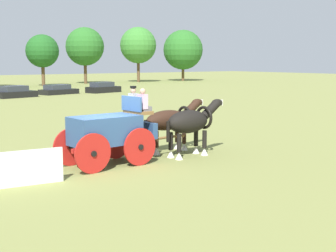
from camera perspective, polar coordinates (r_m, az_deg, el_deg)
ground_plane at (r=17.46m, az=-7.49°, el=-4.72°), size 220.00×220.00×0.00m
show_wagon at (r=17.32m, az=-7.10°, el=-0.61°), size 5.53×1.89×2.83m
draft_horse_near at (r=19.82m, az=0.24°, el=0.59°), size 3.18×1.00×2.13m
draft_horse_off at (r=18.83m, az=2.73°, el=0.39°), size 2.99×1.06×2.21m
parked_vehicle_e at (r=51.25m, az=-17.83°, el=3.85°), size 4.35×2.61×1.22m
parked_vehicle_f at (r=55.06m, az=-13.03°, el=4.22°), size 4.53×2.85×1.08m
parked_vehicle_g at (r=57.06m, az=-7.80°, el=4.55°), size 4.38×2.68×1.25m
tree_e at (r=72.96m, az=-14.85°, el=8.68°), size 4.85×4.85×7.59m
tree_f at (r=79.46m, az=-9.96°, el=9.37°), size 6.24×6.24×9.15m
tree_g at (r=83.96m, az=-3.60°, el=9.64°), size 6.30×6.30×9.55m
tree_h at (r=88.91m, az=1.82°, el=9.13°), size 7.31×7.31×9.38m
sponsor_banner at (r=15.00m, az=-18.42°, el=-5.00°), size 3.19×0.42×1.10m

